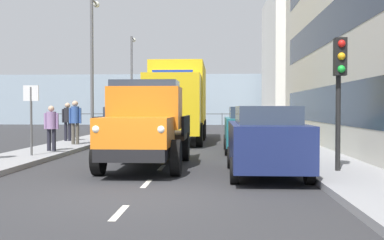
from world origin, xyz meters
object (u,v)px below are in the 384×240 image
at_px(lamp_post_promenade, 93,56).
at_px(street_sign, 31,108).
at_px(pedestrian_couple_a, 75,118).
at_px(lorry_cargo_yellow, 178,100).
at_px(pedestrian_near_railing, 51,124).
at_px(pedestrian_by_lamp, 68,118).
at_px(truck_vintage_orange, 145,126).
at_px(car_teal_kerbside_1, 249,129).
at_px(lamp_post_far, 132,74).
at_px(car_black_oppositeside_0, 124,125).
at_px(traffic_light_near, 340,75).
at_px(car_navy_kerbside_near, 265,140).

distance_m(lamp_post_promenade, street_sign, 8.38).
bearing_deg(pedestrian_couple_a, lamp_post_promenade, -86.55).
bearing_deg(lorry_cargo_yellow, pedestrian_near_railing, 58.63).
bearing_deg(pedestrian_by_lamp, truck_vintage_orange, 120.72).
relative_size(lorry_cargo_yellow, pedestrian_near_railing, 5.11).
xyz_separation_m(car_teal_kerbside_1, pedestrian_near_railing, (7.08, 1.34, 0.20)).
relative_size(car_teal_kerbside_1, lamp_post_promenade, 0.55).
distance_m(pedestrian_by_lamp, lamp_post_far, 12.90).
bearing_deg(car_black_oppositeside_0, lamp_post_promenade, -37.42).
relative_size(pedestrian_by_lamp, traffic_light_near, 0.55).
height_order(lorry_cargo_yellow, car_navy_kerbside_near, lorry_cargo_yellow).
height_order(lorry_cargo_yellow, lamp_post_far, lamp_post_far).
bearing_deg(pedestrian_couple_a, car_teal_kerbside_1, 167.67).
distance_m(car_teal_kerbside_1, traffic_light_near, 6.53).
bearing_deg(pedestrian_near_railing, truck_vintage_orange, 138.60).
xyz_separation_m(pedestrian_near_railing, street_sign, (0.09, 1.54, 0.59)).
relative_size(lorry_cargo_yellow, traffic_light_near, 2.56).
height_order(car_navy_kerbside_near, lamp_post_promenade, lamp_post_promenade).
bearing_deg(traffic_light_near, pedestrian_couple_a, -40.76).
distance_m(traffic_light_near, lamp_post_promenade, 14.52).
bearing_deg(lamp_post_promenade, lamp_post_far, -89.48).
height_order(car_navy_kerbside_near, car_black_oppositeside_0, same).
height_order(pedestrian_near_railing, lamp_post_promenade, lamp_post_promenade).
xyz_separation_m(traffic_light_near, street_sign, (8.91, -3.21, -0.79)).
height_order(truck_vintage_orange, lamp_post_promenade, lamp_post_promenade).
xyz_separation_m(car_navy_kerbside_near, car_teal_kerbside_1, (0.00, -5.90, -0.00)).
bearing_deg(lamp_post_promenade, street_sign, 91.25).
relative_size(pedestrian_couple_a, lamp_post_far, 0.27).
height_order(car_teal_kerbside_1, street_sign, street_sign).
distance_m(pedestrian_near_railing, lamp_post_promenade, 7.17).
bearing_deg(pedestrian_couple_a, street_sign, 89.49).
distance_m(pedestrian_near_railing, street_sign, 1.65).
bearing_deg(traffic_light_near, pedestrian_near_railing, -28.31).
height_order(truck_vintage_orange, pedestrian_near_railing, truck_vintage_orange).
bearing_deg(car_teal_kerbside_1, truck_vintage_orange, 56.45).
xyz_separation_m(lorry_cargo_yellow, pedestrian_couple_a, (4.02, 3.62, -0.84)).
distance_m(lorry_cargo_yellow, pedestrian_near_railing, 7.70).
xyz_separation_m(truck_vintage_orange, traffic_light_near, (-4.91, 1.31, 1.29)).
xyz_separation_m(lorry_cargo_yellow, pedestrian_by_lamp, (5.00, 1.66, -0.88)).
relative_size(truck_vintage_orange, street_sign, 2.51).
bearing_deg(lamp_post_promenade, car_black_oppositeside_0, 142.58).
bearing_deg(pedestrian_couple_a, car_navy_kerbside_near, 133.70).
xyz_separation_m(car_navy_kerbside_near, pedestrian_near_railing, (7.08, -4.57, 0.19)).
bearing_deg(car_teal_kerbside_1, traffic_light_near, 105.98).
distance_m(pedestrian_couple_a, traffic_light_near, 11.78).
distance_m(lorry_cargo_yellow, car_teal_kerbside_1, 6.16).
distance_m(car_black_oppositeside_0, pedestrian_near_railing, 5.27).
height_order(car_navy_kerbside_near, street_sign, street_sign).
distance_m(truck_vintage_orange, pedestrian_couple_a, 7.47).
bearing_deg(traffic_light_near, pedestrian_by_lamp, -44.30).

